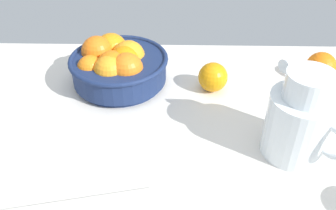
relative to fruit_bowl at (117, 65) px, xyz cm
name	(u,v)px	position (x,y,z in cm)	size (l,w,h in cm)	color
ground_plane	(185,139)	(17.35, -20.52, -6.83)	(126.58, 83.39, 3.00)	silver
fruit_bowl	(117,65)	(0.00, 0.00, 0.00)	(25.32, 25.32, 11.39)	navy
juice_pitcher	(299,124)	(39.81, -25.04, 1.79)	(13.38, 16.45, 19.55)	white
loose_orange_0	(321,67)	(53.34, 2.57, -1.43)	(7.78, 7.78, 7.78)	orange
loose_orange_1	(213,77)	(24.58, -2.82, -1.59)	(7.47, 7.47, 7.47)	orange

